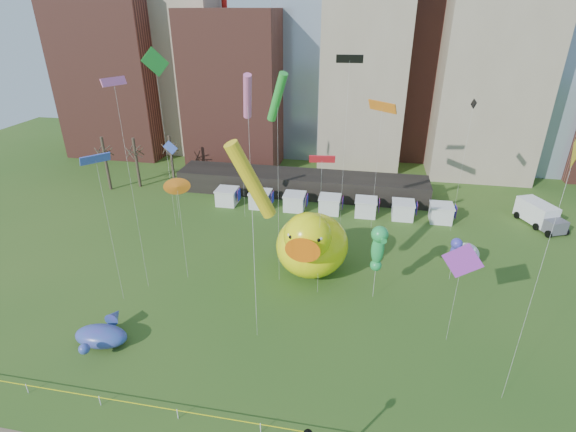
% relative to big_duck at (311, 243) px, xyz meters
% --- Properties ---
extents(ground, '(160.00, 160.00, 0.00)m').
position_rel_big_duck_xyz_m(ground, '(-0.57, -20.17, -3.73)').
color(ground, '#265219').
rests_on(ground, ground).
extents(skyline, '(101.00, 23.00, 68.00)m').
position_rel_big_duck_xyz_m(skyline, '(1.68, 40.89, 17.71)').
color(skyline, brown).
rests_on(skyline, ground).
extents(pavilion, '(38.00, 6.00, 3.20)m').
position_rel_big_duck_xyz_m(pavilion, '(-4.57, 21.83, -2.13)').
color(pavilion, black).
rests_on(pavilion, ground).
extents(vendor_tents, '(33.24, 2.80, 2.40)m').
position_rel_big_duck_xyz_m(vendor_tents, '(0.45, 15.83, -2.62)').
color(vendor_tents, white).
rests_on(vendor_tents, ground).
extents(bare_trees, '(8.44, 6.44, 8.50)m').
position_rel_big_duck_xyz_m(bare_trees, '(-30.74, 20.37, 0.28)').
color(bare_trees, '#382B21').
rests_on(bare_trees, ground).
extents(caution_tape, '(50.00, 0.06, 0.90)m').
position_rel_big_duck_xyz_m(caution_tape, '(-0.57, -20.17, -3.05)').
color(caution_tape, white).
rests_on(caution_tape, ground).
extents(big_duck, '(8.06, 10.67, 8.12)m').
position_rel_big_duck_xyz_m(big_duck, '(0.00, 0.00, 0.00)').
color(big_duck, '#FDFC0C').
rests_on(big_duck, ground).
extents(small_duck, '(3.14, 3.96, 2.92)m').
position_rel_big_duck_xyz_m(small_duck, '(16.89, 5.11, -2.39)').
color(small_duck, white).
rests_on(small_duck, ground).
extents(seahorse_green, '(2.02, 2.30, 7.98)m').
position_rel_big_duck_xyz_m(seahorse_green, '(6.74, -3.22, 2.26)').
color(seahorse_green, silver).
rests_on(seahorse_green, ground).
extents(seahorse_purple, '(1.43, 1.64, 5.01)m').
position_rel_big_duck_xyz_m(seahorse_purple, '(14.72, 1.46, -0.16)').
color(seahorse_purple, silver).
rests_on(seahorse_purple, ground).
extents(whale_inflatable, '(4.70, 5.94, 2.03)m').
position_rel_big_duck_xyz_m(whale_inflatable, '(-16.01, -14.20, -2.80)').
color(whale_inflatable, '#523DA9').
rests_on(whale_inflatable, ground).
extents(box_truck, '(5.10, 7.33, 2.94)m').
position_rel_big_duck_xyz_m(box_truck, '(28.01, 17.14, -2.22)').
color(box_truck, white).
rests_on(box_truck, ground).
extents(kite_0, '(0.93, 2.16, 9.81)m').
position_rel_big_duck_xyz_m(kite_0, '(-10.87, 12.14, 4.29)').
color(kite_0, silver).
rests_on(kite_0, ground).
extents(kite_1, '(1.28, 2.13, 22.05)m').
position_rel_big_duck_xyz_m(kite_1, '(-3.87, -8.62, 16.53)').
color(kite_1, silver).
rests_on(kite_1, ground).
extents(kite_2, '(2.79, 0.58, 21.80)m').
position_rel_big_duck_xyz_m(kite_2, '(2.48, 7.68, 17.44)').
color(kite_2, silver).
rests_on(kite_2, ground).
extents(kite_3, '(2.19, 2.50, 22.25)m').
position_rel_big_duck_xyz_m(kite_3, '(-19.17, 7.88, 16.55)').
color(kite_3, silver).
rests_on(kite_3, ground).
extents(kite_4, '(3.79, 2.77, 17.84)m').
position_rel_big_duck_xyz_m(kite_4, '(-3.21, -10.83, 10.92)').
color(kite_4, silver).
rests_on(kite_4, ground).
extents(kite_5, '(1.89, 2.20, 14.93)m').
position_rel_big_duck_xyz_m(kite_5, '(-17.65, -8.08, 10.70)').
color(kite_5, silver).
rests_on(kite_5, ground).
extents(kite_6, '(1.67, 0.91, 11.35)m').
position_rel_big_duck_xyz_m(kite_6, '(-12.81, -3.37, 6.74)').
color(kite_6, silver).
rests_on(kite_6, ground).
extents(kite_7, '(2.86, 2.02, 9.79)m').
position_rel_big_duck_xyz_m(kite_7, '(13.12, -8.25, 4.28)').
color(kite_7, silver).
rests_on(kite_7, ground).
extents(kite_8, '(2.31, 0.66, 14.52)m').
position_rel_big_duck_xyz_m(kite_8, '(1.19, -3.39, 10.30)').
color(kite_8, silver).
rests_on(kite_8, ground).
extents(kite_9, '(1.31, 2.17, 20.92)m').
position_rel_big_duck_xyz_m(kite_9, '(-16.22, -5.66, 16.56)').
color(kite_9, silver).
rests_on(kite_9, ground).
extents(kite_10, '(0.54, 2.34, 16.65)m').
position_rel_big_duck_xyz_m(kite_10, '(16.46, 13.18, 12.39)').
color(kite_10, silver).
rests_on(kite_10, ground).
extents(kite_11, '(2.49, 2.39, 21.35)m').
position_rel_big_duck_xyz_m(kite_11, '(-3.08, -1.99, 15.33)').
color(kite_11, silver).
rests_on(kite_11, ground).
extents(kite_12, '(0.74, 2.65, 20.68)m').
position_rel_big_duck_xyz_m(kite_12, '(16.34, -13.99, 15.17)').
color(kite_12, silver).
rests_on(kite_12, ground).
extents(kite_13, '(1.83, 0.39, 10.95)m').
position_rel_big_duck_xyz_m(kite_13, '(-19.67, 10.03, 6.05)').
color(kite_13, silver).
rests_on(kite_13, ground).
extents(kite_14, '(3.28, 2.91, 16.57)m').
position_rel_big_duck_xyz_m(kite_14, '(6.28, 11.08, 12.19)').
color(kite_14, silver).
rests_on(kite_14, ground).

